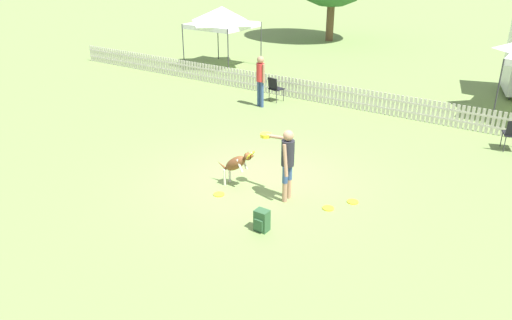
{
  "coord_description": "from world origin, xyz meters",
  "views": [
    {
      "loc": [
        5.92,
        -8.78,
        5.15
      ],
      "look_at": [
        0.28,
        -0.44,
        0.77
      ],
      "focal_mm": 35.0,
      "sensor_mm": 36.0,
      "label": 1
    }
  ],
  "objects_px": {
    "frisbee_midfield": "(353,202)",
    "folding_chair_blue_left": "(275,87)",
    "leaping_dog": "(237,163)",
    "spectator_standing": "(260,76)",
    "frisbee_near_dog": "(219,194)",
    "backpack_on_grass": "(262,221)",
    "handler_person": "(286,157)",
    "frisbee_near_handler": "(328,208)",
    "canopy_tent_main": "(222,17)"
  },
  "relations": [
    {
      "from": "frisbee_near_handler",
      "to": "frisbee_midfield",
      "type": "bearing_deg",
      "value": 60.58
    },
    {
      "from": "backpack_on_grass",
      "to": "folding_chair_blue_left",
      "type": "height_order",
      "value": "folding_chair_blue_left"
    },
    {
      "from": "handler_person",
      "to": "backpack_on_grass",
      "type": "height_order",
      "value": "handler_person"
    },
    {
      "from": "backpack_on_grass",
      "to": "folding_chair_blue_left",
      "type": "relative_size",
      "value": 0.5
    },
    {
      "from": "folding_chair_blue_left",
      "to": "canopy_tent_main",
      "type": "distance_m",
      "value": 6.06
    },
    {
      "from": "handler_person",
      "to": "backpack_on_grass",
      "type": "relative_size",
      "value": 3.66
    },
    {
      "from": "handler_person",
      "to": "frisbee_near_handler",
      "type": "relative_size",
      "value": 6.59
    },
    {
      "from": "folding_chair_blue_left",
      "to": "backpack_on_grass",
      "type": "bearing_deg",
      "value": 132.95
    },
    {
      "from": "frisbee_near_dog",
      "to": "folding_chair_blue_left",
      "type": "xyz_separation_m",
      "value": [
        -2.77,
        6.75,
        0.51
      ]
    },
    {
      "from": "leaping_dog",
      "to": "frisbee_midfield",
      "type": "xyz_separation_m",
      "value": [
        2.54,
        0.76,
        -0.57
      ]
    },
    {
      "from": "frisbee_near_dog",
      "to": "canopy_tent_main",
      "type": "relative_size",
      "value": 0.09
    },
    {
      "from": "frisbee_near_dog",
      "to": "folding_chair_blue_left",
      "type": "relative_size",
      "value": 0.28
    },
    {
      "from": "frisbee_near_dog",
      "to": "frisbee_midfield",
      "type": "bearing_deg",
      "value": 27.25
    },
    {
      "from": "frisbee_near_dog",
      "to": "backpack_on_grass",
      "type": "relative_size",
      "value": 0.56
    },
    {
      "from": "backpack_on_grass",
      "to": "folding_chair_blue_left",
      "type": "distance_m",
      "value": 8.66
    },
    {
      "from": "spectator_standing",
      "to": "frisbee_near_dog",
      "type": "bearing_deg",
      "value": 134.02
    },
    {
      "from": "frisbee_near_dog",
      "to": "canopy_tent_main",
      "type": "height_order",
      "value": "canopy_tent_main"
    },
    {
      "from": "frisbee_near_handler",
      "to": "spectator_standing",
      "type": "bearing_deg",
      "value": 134.89
    },
    {
      "from": "frisbee_near_dog",
      "to": "spectator_standing",
      "type": "height_order",
      "value": "spectator_standing"
    },
    {
      "from": "frisbee_near_dog",
      "to": "backpack_on_grass",
      "type": "xyz_separation_m",
      "value": [
        1.62,
        -0.72,
        0.2
      ]
    },
    {
      "from": "handler_person",
      "to": "canopy_tent_main",
      "type": "distance_m",
      "value": 12.98
    },
    {
      "from": "folding_chair_blue_left",
      "to": "canopy_tent_main",
      "type": "bearing_deg",
      "value": -21.81
    },
    {
      "from": "frisbee_near_handler",
      "to": "frisbee_near_dog",
      "type": "height_order",
      "value": "same"
    },
    {
      "from": "frisbee_near_dog",
      "to": "handler_person",
      "type": "bearing_deg",
      "value": 26.81
    },
    {
      "from": "leaping_dog",
      "to": "folding_chair_blue_left",
      "type": "bearing_deg",
      "value": -158.36
    },
    {
      "from": "folding_chair_blue_left",
      "to": "frisbee_midfield",
      "type": "bearing_deg",
      "value": 147.45
    },
    {
      "from": "backpack_on_grass",
      "to": "folding_chair_blue_left",
      "type": "xyz_separation_m",
      "value": [
        -4.39,
        7.46,
        0.31
      ]
    },
    {
      "from": "frisbee_near_handler",
      "to": "spectator_standing",
      "type": "height_order",
      "value": "spectator_standing"
    },
    {
      "from": "handler_person",
      "to": "leaping_dog",
      "type": "height_order",
      "value": "handler_person"
    },
    {
      "from": "leaping_dog",
      "to": "backpack_on_grass",
      "type": "relative_size",
      "value": 2.32
    },
    {
      "from": "folding_chair_blue_left",
      "to": "spectator_standing",
      "type": "relative_size",
      "value": 0.5
    },
    {
      "from": "frisbee_near_handler",
      "to": "leaping_dog",
      "type": "bearing_deg",
      "value": -174.69
    },
    {
      "from": "leaping_dog",
      "to": "backpack_on_grass",
      "type": "distance_m",
      "value": 2.05
    },
    {
      "from": "leaping_dog",
      "to": "spectator_standing",
      "type": "height_order",
      "value": "spectator_standing"
    },
    {
      "from": "frisbee_near_handler",
      "to": "spectator_standing",
      "type": "relative_size",
      "value": 0.14
    },
    {
      "from": "frisbee_midfield",
      "to": "backpack_on_grass",
      "type": "height_order",
      "value": "backpack_on_grass"
    },
    {
      "from": "backpack_on_grass",
      "to": "spectator_standing",
      "type": "xyz_separation_m",
      "value": [
        -4.48,
        6.7,
        0.84
      ]
    },
    {
      "from": "leaping_dog",
      "to": "frisbee_midfield",
      "type": "height_order",
      "value": "leaping_dog"
    },
    {
      "from": "frisbee_midfield",
      "to": "spectator_standing",
      "type": "height_order",
      "value": "spectator_standing"
    },
    {
      "from": "frisbee_midfield",
      "to": "folding_chair_blue_left",
      "type": "distance_m",
      "value": 7.64
    },
    {
      "from": "handler_person",
      "to": "backpack_on_grass",
      "type": "bearing_deg",
      "value": -170.96
    },
    {
      "from": "handler_person",
      "to": "spectator_standing",
      "type": "bearing_deg",
      "value": 35.04
    },
    {
      "from": "handler_person",
      "to": "frisbee_midfield",
      "type": "xyz_separation_m",
      "value": [
        1.3,
        0.68,
        -1.0
      ]
    },
    {
      "from": "leaping_dog",
      "to": "frisbee_near_handler",
      "type": "distance_m",
      "value": 2.31
    },
    {
      "from": "spectator_standing",
      "to": "leaping_dog",
      "type": "bearing_deg",
      "value": 137.02
    },
    {
      "from": "backpack_on_grass",
      "to": "spectator_standing",
      "type": "relative_size",
      "value": 0.25
    },
    {
      "from": "frisbee_near_dog",
      "to": "spectator_standing",
      "type": "xyz_separation_m",
      "value": [
        -2.87,
        5.98,
        1.05
      ]
    },
    {
      "from": "frisbee_midfield",
      "to": "backpack_on_grass",
      "type": "relative_size",
      "value": 0.56
    },
    {
      "from": "frisbee_near_handler",
      "to": "backpack_on_grass",
      "type": "xyz_separation_m",
      "value": [
        -0.69,
        -1.51,
        0.2
      ]
    },
    {
      "from": "frisbee_near_dog",
      "to": "frisbee_midfield",
      "type": "height_order",
      "value": "same"
    }
  ]
}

